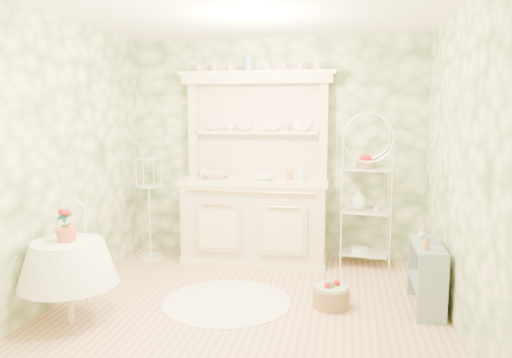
% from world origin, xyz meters
% --- Properties ---
extents(floor, '(3.60, 3.60, 0.00)m').
position_xyz_m(floor, '(0.00, 0.00, 0.00)').
color(floor, '#DAAE8B').
rests_on(floor, ground).
extents(ceiling, '(3.60, 3.60, 0.00)m').
position_xyz_m(ceiling, '(0.00, 0.00, 2.70)').
color(ceiling, white).
rests_on(ceiling, floor).
extents(wall_left, '(3.60, 3.60, 0.00)m').
position_xyz_m(wall_left, '(-1.80, 0.00, 1.35)').
color(wall_left, '#EEEDC2').
rests_on(wall_left, floor).
extents(wall_right, '(3.60, 3.60, 0.00)m').
position_xyz_m(wall_right, '(1.80, 0.00, 1.35)').
color(wall_right, '#EEEDC2').
rests_on(wall_right, floor).
extents(wall_back, '(3.60, 3.60, 0.00)m').
position_xyz_m(wall_back, '(0.00, 1.80, 1.35)').
color(wall_back, '#EEEDC2').
rests_on(wall_back, floor).
extents(wall_front, '(3.60, 3.60, 0.00)m').
position_xyz_m(wall_front, '(0.00, -1.80, 1.35)').
color(wall_front, '#EEEDC2').
rests_on(wall_front, floor).
extents(kitchen_dresser, '(1.87, 0.61, 2.29)m').
position_xyz_m(kitchen_dresser, '(-0.20, 1.52, 1.15)').
color(kitchen_dresser, beige).
rests_on(kitchen_dresser, floor).
extents(bakers_rack, '(0.59, 0.46, 1.75)m').
position_xyz_m(bakers_rack, '(1.11, 1.61, 0.88)').
color(bakers_rack, white).
rests_on(bakers_rack, floor).
extents(side_shelf, '(0.30, 0.71, 0.60)m').
position_xyz_m(side_shelf, '(1.62, 0.33, 0.30)').
color(side_shelf, gray).
rests_on(side_shelf, floor).
extents(round_table, '(0.75, 0.75, 0.72)m').
position_xyz_m(round_table, '(-1.45, -0.52, 0.36)').
color(round_table, white).
rests_on(round_table, floor).
extents(cafe_chair, '(0.47, 0.47, 0.82)m').
position_xyz_m(cafe_chair, '(-1.68, -0.29, 0.41)').
color(cafe_chair, white).
rests_on(cafe_chair, floor).
extents(birdcage_stand, '(0.35, 0.35, 1.38)m').
position_xyz_m(birdcage_stand, '(-1.49, 1.39, 0.69)').
color(birdcage_stand, white).
rests_on(birdcage_stand, floor).
extents(floor_basket, '(0.33, 0.33, 0.20)m').
position_xyz_m(floor_basket, '(0.76, 0.21, 0.10)').
color(floor_basket, '#95714A').
rests_on(floor_basket, floor).
extents(lace_rug, '(1.40, 1.40, 0.01)m').
position_xyz_m(lace_rug, '(-0.22, 0.15, 0.01)').
color(lace_rug, white).
rests_on(lace_rug, floor).
extents(bowl_floral, '(0.38, 0.38, 0.08)m').
position_xyz_m(bowl_floral, '(-0.68, 1.50, 1.02)').
color(bowl_floral, white).
rests_on(bowl_floral, kitchen_dresser).
extents(bowl_white, '(0.30, 0.30, 0.07)m').
position_xyz_m(bowl_white, '(-0.07, 1.46, 1.02)').
color(bowl_white, white).
rests_on(bowl_white, kitchen_dresser).
extents(cup_left, '(0.14, 0.14, 0.09)m').
position_xyz_m(cup_left, '(-0.54, 1.68, 1.61)').
color(cup_left, white).
rests_on(cup_left, kitchen_dresser).
extents(cup_right, '(0.10, 0.10, 0.09)m').
position_xyz_m(cup_right, '(0.16, 1.66, 1.61)').
color(cup_right, white).
rests_on(cup_right, kitchen_dresser).
extents(potted_geranium, '(0.16, 0.11, 0.28)m').
position_xyz_m(potted_geranium, '(-1.46, -0.51, 0.85)').
color(potted_geranium, '#3F7238').
rests_on(potted_geranium, round_table).
extents(bottle_amber, '(0.06, 0.06, 0.15)m').
position_xyz_m(bottle_amber, '(1.58, 0.11, 0.68)').
color(bottle_amber, '#AE743E').
rests_on(bottle_amber, side_shelf).
extents(bottle_blue, '(0.06, 0.06, 0.11)m').
position_xyz_m(bottle_blue, '(1.65, 0.32, 0.65)').
color(bottle_blue, '#7AA3C2').
rests_on(bottle_blue, side_shelf).
extents(bottle_glass, '(0.08, 0.08, 0.10)m').
position_xyz_m(bottle_glass, '(1.59, 0.52, 0.65)').
color(bottle_glass, silver).
rests_on(bottle_glass, side_shelf).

